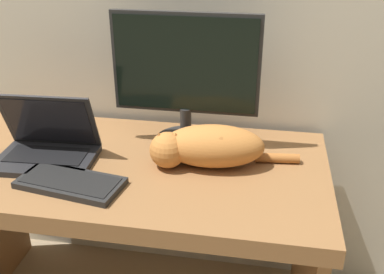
% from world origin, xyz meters
% --- Properties ---
extents(desk, '(1.35, 0.68, 0.71)m').
position_xyz_m(desk, '(0.00, 0.34, 0.56)').
color(desk, olive).
rests_on(desk, ground_plane).
extents(monitor, '(0.50, 0.22, 0.47)m').
position_xyz_m(monitor, '(0.18, 0.51, 0.95)').
color(monitor, '#282828').
rests_on(monitor, desk).
extents(laptop, '(0.33, 0.24, 0.23)m').
position_xyz_m(laptop, '(-0.26, 0.31, 0.76)').
color(laptop, '#232326').
rests_on(laptop, desk).
extents(external_keyboard, '(0.34, 0.20, 0.02)m').
position_xyz_m(external_keyboard, '(-0.12, 0.17, 0.72)').
color(external_keyboard, black).
rests_on(external_keyboard, desk).
extents(cat, '(0.49, 0.20, 0.14)m').
position_xyz_m(cat, '(0.27, 0.37, 0.78)').
color(cat, '#C67A38').
rests_on(cat, desk).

